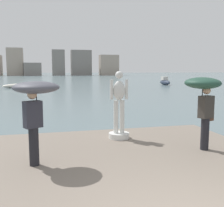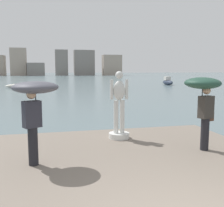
% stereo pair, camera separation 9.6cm
% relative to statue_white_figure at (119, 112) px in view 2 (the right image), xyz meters
% --- Properties ---
extents(ground_plane, '(400.00, 400.00, 0.00)m').
position_rel_statue_white_figure_xyz_m(ground_plane, '(-0.28, 34.73, -1.26)').
color(ground_plane, slate).
extents(pier, '(7.46, 9.57, 0.40)m').
position_rel_statue_white_figure_xyz_m(pier, '(-0.28, -3.48, -1.06)').
color(pier, slate).
rests_on(pier, ground).
extents(statue_white_figure, '(0.65, 0.65, 2.13)m').
position_rel_statue_white_figure_xyz_m(statue_white_figure, '(0.00, 0.00, 0.00)').
color(statue_white_figure, silver).
rests_on(statue_white_figure, pier).
extents(onlooker_left, '(1.40, 1.40, 1.92)m').
position_rel_statue_white_figure_xyz_m(onlooker_left, '(-2.46, -1.81, 0.69)').
color(onlooker_left, black).
rests_on(onlooker_left, pier).
extents(onlooker_right, '(1.18, 1.19, 1.98)m').
position_rel_statue_white_figure_xyz_m(onlooker_right, '(1.85, -1.74, 0.70)').
color(onlooker_right, black).
rests_on(onlooker_right, pier).
extents(boat_far, '(4.04, 3.12, 0.60)m').
position_rel_statue_white_figure_xyz_m(boat_far, '(-6.41, 32.45, -0.96)').
color(boat_far, silver).
rests_on(boat_far, ground).
extents(boat_leftward, '(1.41, 3.91, 1.43)m').
position_rel_statue_white_figure_xyz_m(boat_leftward, '(17.73, 34.44, -0.73)').
color(boat_leftward, '#2D384C').
rests_on(boat_leftward, ground).
extents(distant_skyline, '(57.91, 11.05, 12.30)m').
position_rel_statue_white_figure_xyz_m(distant_skyline, '(3.86, 119.20, 4.00)').
color(distant_skyline, gray).
rests_on(distant_skyline, ground).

